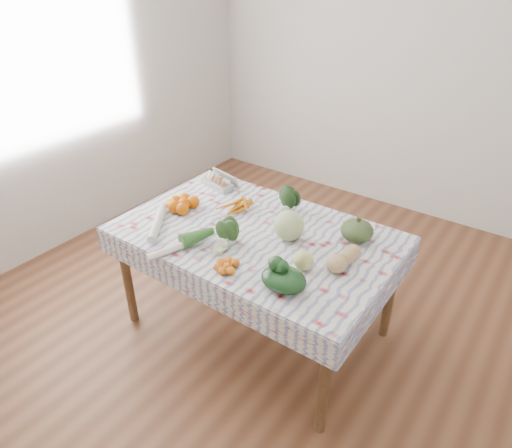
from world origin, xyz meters
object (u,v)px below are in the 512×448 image
(dining_table, at_px, (256,244))
(kabocha_squash, at_px, (357,230))
(cabbage, at_px, (289,226))
(egg_carton, at_px, (217,183))
(butternut_squash, at_px, (343,258))
(grapefruit, at_px, (304,261))

(dining_table, distance_m, kabocha_squash, 0.61)
(kabocha_squash, height_order, cabbage, cabbage)
(egg_carton, xyz_separation_m, butternut_squash, (1.17, -0.35, 0.02))
(egg_carton, height_order, cabbage, cabbage)
(egg_carton, xyz_separation_m, kabocha_squash, (1.11, -0.06, 0.03))
(grapefruit, bearing_deg, cabbage, 137.16)
(butternut_squash, bearing_deg, grapefruit, -131.52)
(egg_carton, xyz_separation_m, cabbage, (0.79, -0.28, 0.05))
(kabocha_squash, relative_size, cabbage, 1.06)
(dining_table, distance_m, grapefruit, 0.47)
(dining_table, bearing_deg, kabocha_squash, 28.06)
(kabocha_squash, xyz_separation_m, cabbage, (-0.33, -0.23, 0.03))
(butternut_squash, relative_size, grapefruit, 2.15)
(dining_table, xyz_separation_m, kabocha_squash, (0.53, 0.28, 0.15))
(dining_table, height_order, egg_carton, egg_carton)
(egg_carton, height_order, grapefruit, grapefruit)
(dining_table, distance_m, butternut_squash, 0.60)
(egg_carton, distance_m, kabocha_squash, 1.12)
(dining_table, distance_m, egg_carton, 0.69)
(dining_table, xyz_separation_m, grapefruit, (0.42, -0.15, 0.14))
(dining_table, relative_size, egg_carton, 6.06)
(egg_carton, relative_size, cabbage, 1.47)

